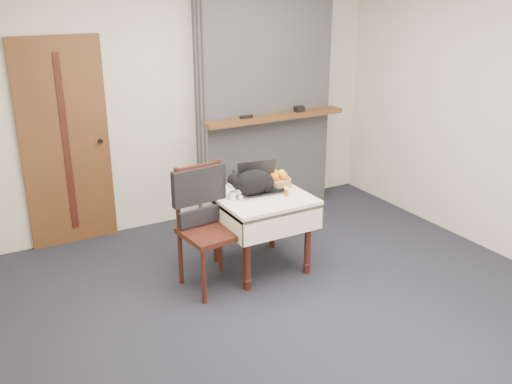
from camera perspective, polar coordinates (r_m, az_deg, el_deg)
ground at (r=4.76m, az=2.58°, el=-10.64°), size 4.50×4.50×0.00m
room_shell at (r=4.53m, az=-0.21°, el=11.66°), size 4.52×4.01×2.61m
door at (r=5.70m, az=-18.51°, el=4.56°), size 0.82×0.10×2.00m
chimney at (r=6.23m, az=0.84°, el=9.70°), size 1.62×0.48×2.60m
side_table at (r=5.00m, az=0.50°, el=-1.51°), size 0.78×0.78×0.70m
laptop at (r=5.01m, az=0.37°, el=0.76°), size 0.40×0.35×0.27m
cat at (r=4.92m, az=-0.22°, el=0.93°), size 0.54×0.23×0.26m
cream_jar at (r=4.84m, az=-2.34°, el=-0.37°), size 0.06×0.06×0.07m
pill_bottle at (r=4.93m, az=3.06°, el=0.05°), size 0.04×0.04×0.08m
fruit_basket at (r=5.17m, az=2.19°, el=1.21°), size 0.24×0.24×0.14m
desk_clutter at (r=5.09m, az=1.81°, el=0.30°), size 0.13×0.03×0.01m
chair at (r=4.75m, az=-5.17°, el=-1.78°), size 0.51×0.50×1.04m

